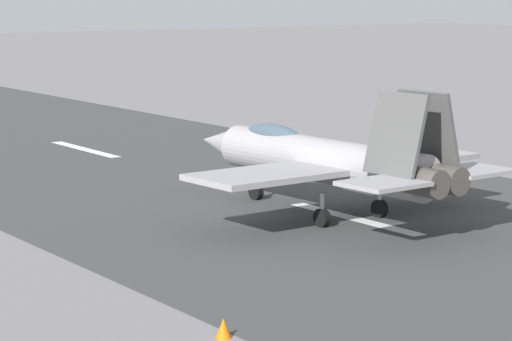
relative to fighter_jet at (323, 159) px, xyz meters
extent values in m
plane|color=slate|center=(-0.45, -0.63, -2.42)|extent=(400.00, 400.00, 0.00)
cube|color=#3A3B3A|center=(-0.45, -0.63, -2.41)|extent=(240.00, 26.00, 0.02)
cube|color=white|center=(-1.34, -0.63, -2.40)|extent=(8.00, 0.70, 0.00)
cube|color=white|center=(23.81, -0.63, -2.40)|extent=(8.00, 0.70, 0.00)
cylinder|color=#969397|center=(0.03, 0.00, -0.08)|extent=(11.95, 2.56, 1.89)
cone|color=#969397|center=(7.32, 0.42, -0.08)|extent=(2.82, 1.76, 1.61)
ellipsoid|color=#3F5160|center=(3.37, 0.19, 0.63)|extent=(3.66, 1.30, 1.10)
cylinder|color=#47423D|center=(-6.07, 0.21, -0.08)|extent=(2.26, 1.22, 1.10)
cylinder|color=#47423D|center=(-6.01, -0.89, -0.08)|extent=(2.26, 1.22, 1.10)
cube|color=#969397|center=(-1.18, 3.80, -0.18)|extent=(3.73, 6.02, 0.24)
cube|color=#969397|center=(-0.75, -3.91, -0.18)|extent=(3.73, 6.02, 0.24)
cube|color=#969397|center=(-6.17, 2.05, 0.02)|extent=(2.55, 2.93, 0.16)
cube|color=#969397|center=(-5.90, -2.74, 0.02)|extent=(2.55, 2.93, 0.16)
cube|color=#50504F|center=(-5.18, 0.61, 1.62)|extent=(2.65, 1.09, 3.14)
cube|color=#50504F|center=(-5.08, -1.19, 1.62)|extent=(2.65, 1.09, 3.14)
cylinder|color=silver|center=(4.59, 0.26, -1.72)|extent=(0.18, 0.18, 1.40)
cylinder|color=black|center=(4.59, 0.26, -2.04)|extent=(0.78, 0.34, 0.76)
cylinder|color=silver|center=(-1.85, 1.50, -1.72)|extent=(0.18, 0.18, 1.40)
cylinder|color=black|center=(-1.85, 1.50, -2.04)|extent=(0.78, 0.34, 0.76)
cylinder|color=silver|center=(-1.67, -1.70, -1.72)|extent=(0.18, 0.18, 1.40)
cylinder|color=black|center=(-1.67, -1.70, -2.04)|extent=(0.78, 0.34, 0.76)
cone|color=orange|center=(-11.86, 12.73, -2.15)|extent=(0.44, 0.44, 0.55)
camera|label=1|loc=(-36.98, 29.04, 7.02)|focal=79.55mm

